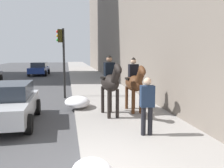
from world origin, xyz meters
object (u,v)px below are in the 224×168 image
(mounted_horse_near, at_px, (110,82))
(pedestrian_greeting, at_px, (147,102))
(mounted_horse_far, at_px, (134,82))
(traffic_light_near_curb, at_px, (62,52))
(car_far_lane, at_px, (5,103))
(car_mid_lane, at_px, (39,69))

(mounted_horse_near, height_order, pedestrian_greeting, mounted_horse_near)
(mounted_horse_far, xyz_separation_m, traffic_light_near_curb, (4.16, 2.92, 1.23))
(mounted_horse_far, distance_m, car_far_lane, 4.92)
(car_far_lane, bearing_deg, car_mid_lane, -177.77)
(car_mid_lane, xyz_separation_m, traffic_light_near_curb, (-14.66, -2.84, 1.82))
(mounted_horse_near, bearing_deg, pedestrian_greeting, 8.74)
(traffic_light_near_curb, bearing_deg, car_mid_lane, 10.97)
(mounted_horse_far, xyz_separation_m, car_mid_lane, (18.83, 5.76, -0.59))
(car_far_lane, distance_m, traffic_light_near_curb, 5.35)
(car_mid_lane, height_order, car_far_lane, same)
(mounted_horse_near, distance_m, mounted_horse_far, 1.18)
(mounted_horse_near, distance_m, car_mid_lane, 19.87)
(mounted_horse_far, relative_size, traffic_light_near_curb, 0.58)
(car_far_lane, bearing_deg, mounted_horse_near, 89.68)
(mounted_horse_far, xyz_separation_m, pedestrian_greeting, (-2.85, 0.42, -0.24))
(mounted_horse_far, bearing_deg, mounted_horse_near, -68.69)
(pedestrian_greeting, bearing_deg, mounted_horse_near, 20.52)
(mounted_horse_far, relative_size, car_mid_lane, 0.49)
(mounted_horse_near, distance_m, car_far_lane, 3.84)
(mounted_horse_near, xyz_separation_m, mounted_horse_far, (0.47, -1.08, -0.09))
(car_far_lane, xyz_separation_m, traffic_light_near_curb, (4.64, -1.94, 1.82))
(traffic_light_near_curb, bearing_deg, pedestrian_greeting, -160.36)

